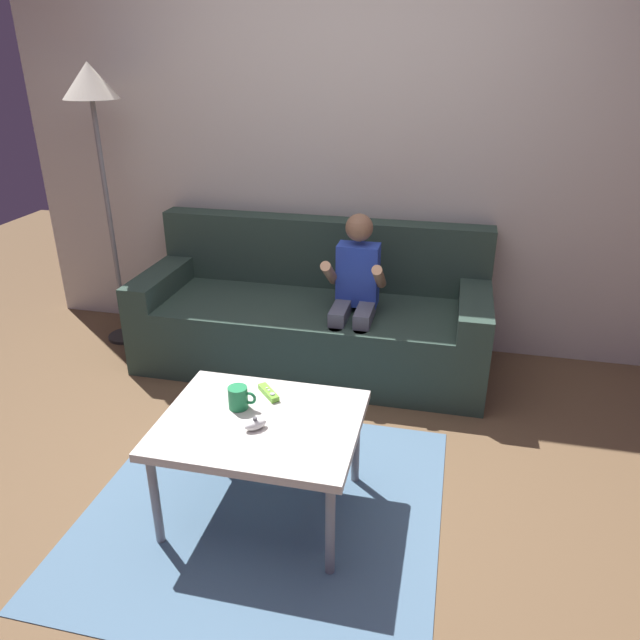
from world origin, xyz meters
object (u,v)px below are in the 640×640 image
Objects in this scene: coffee_mug at (239,398)px; floor_lamp at (93,105)px; couch at (313,318)px; nunchuk_white at (255,424)px; game_remote_lime_near_edge at (269,393)px; coffee_table at (260,429)px; person_seated_on_couch at (355,291)px.

coffee_mug is 0.07× the size of floor_lamp.
floor_lamp reaches higher than couch.
nunchuk_white is at bearing -85.35° from couch.
nunchuk_white is at bearing -45.40° from floor_lamp.
game_remote_lime_near_edge is at bearing -85.59° from couch.
couch is at bearing -0.84° from floor_lamp.
couch reaches higher than nunchuk_white.
coffee_mug is (-0.11, 0.13, 0.03)m from nunchuk_white.
coffee_table is at bearing -85.24° from couch.
coffee_table is 0.16m from coffee_mug.
coffee_table is (0.11, -1.37, 0.12)m from couch.
nunchuk_white is at bearing -48.65° from coffee_mug.
couch is 0.43m from person_seated_on_couch.
person_seated_on_couch reaches higher than nunchuk_white.
couch is 1.78m from floor_lamp.
couch is at bearing 94.41° from game_remote_lime_near_edge.
coffee_table is 6.19× the size of game_remote_lime_near_edge.
person_seated_on_couch is 1.26m from nunchuk_white.
couch is 1.32m from coffee_mug.
coffee_mug reaches higher than coffee_table.
game_remote_lime_near_edge is 1.08× the size of coffee_mug.
coffee_mug is at bearing 131.35° from nunchuk_white.
couch is 1.38m from coffee_table.
coffee_mug is (0.00, -1.30, 0.21)m from couch.
person_seated_on_couch is 1.86m from floor_lamp.
couch is 2.63× the size of coffee_table.
couch is 17.58× the size of coffee_mug.
person_seated_on_couch is at bearing 81.78° from coffee_table.
couch is at bearing 94.65° from nunchuk_white.
couch reaches higher than game_remote_lime_near_edge.
coffee_table is 8.26× the size of nunchuk_white.
game_remote_lime_near_edge is (0.09, -1.18, 0.17)m from couch.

